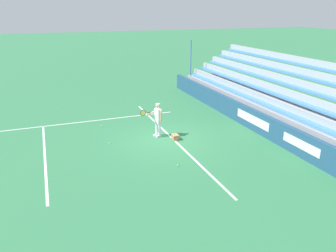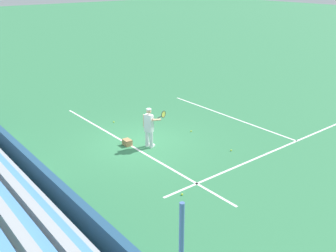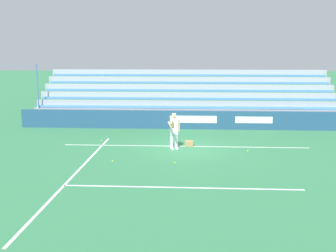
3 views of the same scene
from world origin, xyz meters
name	(u,v)px [view 3 (image 3 of 3)]	position (x,y,z in m)	size (l,w,h in m)	color
ground_plane	(185,149)	(0.00, 0.00, 0.00)	(160.00, 160.00, 0.00)	#337A4C
court_baseline_white	(185,146)	(0.00, -0.50, 0.00)	(12.00, 0.10, 0.01)	white
court_sideline_white	(76,172)	(4.11, 4.00, 0.00)	(0.10, 12.00, 0.01)	white
court_service_line_white	(182,188)	(0.00, 5.50, 0.00)	(8.22, 0.10, 0.01)	white
back_wall_sponsor_board	(186,120)	(-0.01, -4.99, 0.55)	(20.14, 0.25, 1.10)	navy
bleacher_stand	(187,110)	(0.00, -7.62, 0.79)	(19.13, 4.00, 3.85)	#9EA3A8
tennis_player	(174,131)	(0.52, 0.08, 0.89)	(0.58, 1.07, 1.71)	silver
ball_box_cardboard	(189,143)	(-0.21, -0.58, 0.13)	(0.40, 0.30, 0.26)	#A87F51
tennis_ball_toward_net	(175,163)	(0.38, 2.58, 0.03)	(0.07, 0.07, 0.07)	#CCE533
tennis_ball_on_baseline	(248,151)	(-2.93, 0.40, 0.03)	(0.07, 0.07, 0.07)	#CCE533
tennis_ball_far_right	(113,161)	(3.00, 2.47, 0.03)	(0.07, 0.07, 0.07)	#CCE533
tennis_ball_midcourt	(101,140)	(4.37, -1.41, 0.03)	(0.07, 0.07, 0.07)	#CCE533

